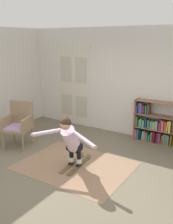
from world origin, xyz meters
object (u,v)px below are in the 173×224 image
Objects in this scene: person_skier at (70,138)px; skis_pair at (76,164)px; wicker_chair at (19,123)px; bookshelf at (167,129)px.

skis_pair is at bearing 95.91° from person_skier.
skis_pair is (1.81, -0.13, -0.56)m from wicker_chair.
bookshelf is 2.50m from skis_pair.
bookshelf is 1.22× the size of person_skier.
wicker_chair is (-3.09, -1.99, 0.16)m from bookshelf.
wicker_chair is 1.90m from skis_pair.
person_skier is (-1.26, -2.34, 0.26)m from bookshelf.
bookshelf reaches higher than skis_pair.
wicker_chair is at bearing 169.18° from person_skier.
skis_pair is 0.70m from person_skier.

